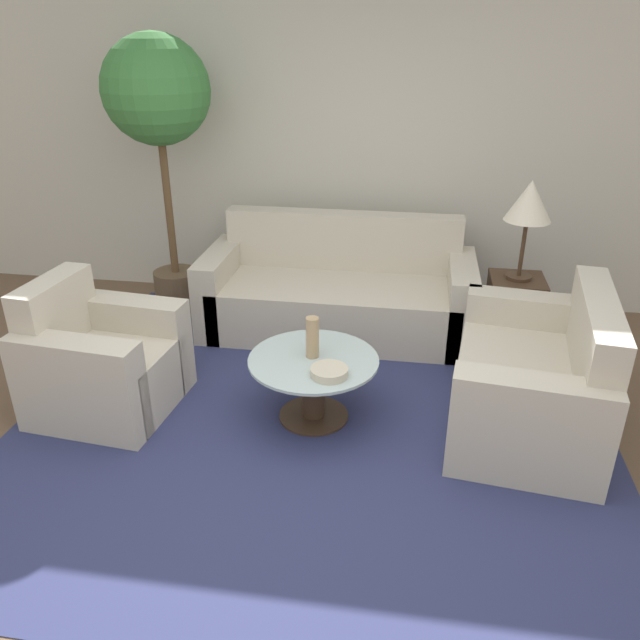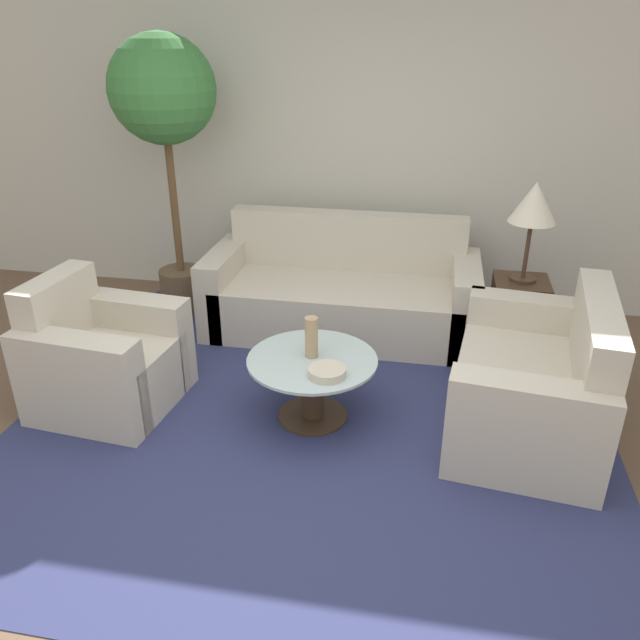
{
  "view_description": "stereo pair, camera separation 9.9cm",
  "coord_description": "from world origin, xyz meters",
  "px_view_note": "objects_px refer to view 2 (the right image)",
  "views": [
    {
      "loc": [
        0.58,
        -2.46,
        2.21
      ],
      "look_at": [
        0.03,
        0.98,
        0.55
      ],
      "focal_mm": 35.0,
      "sensor_mm": 36.0,
      "label": 1
    },
    {
      "loc": [
        0.68,
        -2.44,
        2.21
      ],
      "look_at": [
        0.03,
        0.98,
        0.55
      ],
      "focal_mm": 35.0,
      "sensor_mm": 36.0,
      "label": 2
    }
  ],
  "objects_px": {
    "sofa_main": "(342,294)",
    "table_lamp": "(534,205)",
    "potted_plant": "(165,110)",
    "vase": "(311,337)",
    "bowl": "(327,372)",
    "coffee_table": "(312,380)",
    "loveseat": "(540,387)",
    "armchair": "(101,362)"
  },
  "relations": [
    {
      "from": "sofa_main",
      "to": "table_lamp",
      "type": "height_order",
      "value": "table_lamp"
    },
    {
      "from": "potted_plant",
      "to": "vase",
      "type": "height_order",
      "value": "potted_plant"
    },
    {
      "from": "vase",
      "to": "bowl",
      "type": "height_order",
      "value": "vase"
    },
    {
      "from": "coffee_table",
      "to": "vase",
      "type": "xyz_separation_m",
      "value": [
        -0.01,
        0.03,
        0.27
      ]
    },
    {
      "from": "potted_plant",
      "to": "bowl",
      "type": "bearing_deg",
      "value": -45.98
    },
    {
      "from": "sofa_main",
      "to": "loveseat",
      "type": "distance_m",
      "value": 1.78
    },
    {
      "from": "sofa_main",
      "to": "coffee_table",
      "type": "distance_m",
      "value": 1.3
    },
    {
      "from": "loveseat",
      "to": "coffee_table",
      "type": "bearing_deg",
      "value": -77.25
    },
    {
      "from": "loveseat",
      "to": "bowl",
      "type": "distance_m",
      "value": 1.26
    },
    {
      "from": "armchair",
      "to": "bowl",
      "type": "distance_m",
      "value": 1.48
    },
    {
      "from": "loveseat",
      "to": "vase",
      "type": "height_order",
      "value": "loveseat"
    },
    {
      "from": "sofa_main",
      "to": "armchair",
      "type": "height_order",
      "value": "sofa_main"
    },
    {
      "from": "armchair",
      "to": "coffee_table",
      "type": "distance_m",
      "value": 1.35
    },
    {
      "from": "sofa_main",
      "to": "coffee_table",
      "type": "relative_size",
      "value": 2.65
    },
    {
      "from": "loveseat",
      "to": "vase",
      "type": "xyz_separation_m",
      "value": [
        -1.34,
        -0.11,
        0.26
      ]
    },
    {
      "from": "armchair",
      "to": "vase",
      "type": "bearing_deg",
      "value": -80.59
    },
    {
      "from": "vase",
      "to": "bowl",
      "type": "relative_size",
      "value": 1.18
    },
    {
      "from": "armchair",
      "to": "bowl",
      "type": "relative_size",
      "value": 4.05
    },
    {
      "from": "coffee_table",
      "to": "loveseat",
      "type": "bearing_deg",
      "value": 5.78
    },
    {
      "from": "table_lamp",
      "to": "vase",
      "type": "bearing_deg",
      "value": -139.83
    },
    {
      "from": "armchair",
      "to": "bowl",
      "type": "bearing_deg",
      "value": -89.09
    },
    {
      "from": "loveseat",
      "to": "coffee_table",
      "type": "height_order",
      "value": "loveseat"
    },
    {
      "from": "potted_plant",
      "to": "coffee_table",
      "type": "bearing_deg",
      "value": -44.85
    },
    {
      "from": "potted_plant",
      "to": "vase",
      "type": "distance_m",
      "value": 2.22
    },
    {
      "from": "table_lamp",
      "to": "sofa_main",
      "type": "bearing_deg",
      "value": 172.79
    },
    {
      "from": "loveseat",
      "to": "bowl",
      "type": "xyz_separation_m",
      "value": [
        -1.21,
        -0.32,
        0.15
      ]
    },
    {
      "from": "table_lamp",
      "to": "potted_plant",
      "type": "relative_size",
      "value": 0.32
    },
    {
      "from": "armchair",
      "to": "potted_plant",
      "type": "height_order",
      "value": "potted_plant"
    },
    {
      "from": "coffee_table",
      "to": "bowl",
      "type": "distance_m",
      "value": 0.28
    },
    {
      "from": "loveseat",
      "to": "potted_plant",
      "type": "height_order",
      "value": "potted_plant"
    },
    {
      "from": "sofa_main",
      "to": "coffee_table",
      "type": "height_order",
      "value": "sofa_main"
    },
    {
      "from": "armchair",
      "to": "table_lamp",
      "type": "distance_m",
      "value": 3.01
    },
    {
      "from": "loveseat",
      "to": "sofa_main",
      "type": "bearing_deg",
      "value": -123.76
    },
    {
      "from": "armchair",
      "to": "loveseat",
      "type": "bearing_deg",
      "value": -80.31
    },
    {
      "from": "bowl",
      "to": "vase",
      "type": "bearing_deg",
      "value": 122.11
    },
    {
      "from": "vase",
      "to": "potted_plant",
      "type": "bearing_deg",
      "value": 135.52
    },
    {
      "from": "armchair",
      "to": "table_lamp",
      "type": "bearing_deg",
      "value": -60.21
    },
    {
      "from": "table_lamp",
      "to": "potted_plant",
      "type": "height_order",
      "value": "potted_plant"
    },
    {
      "from": "coffee_table",
      "to": "bowl",
      "type": "height_order",
      "value": "bowl"
    },
    {
      "from": "sofa_main",
      "to": "potted_plant",
      "type": "relative_size",
      "value": 0.95
    },
    {
      "from": "sofa_main",
      "to": "vase",
      "type": "height_order",
      "value": "sofa_main"
    },
    {
      "from": "sofa_main",
      "to": "armchair",
      "type": "distance_m",
      "value": 1.9
    }
  ]
}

